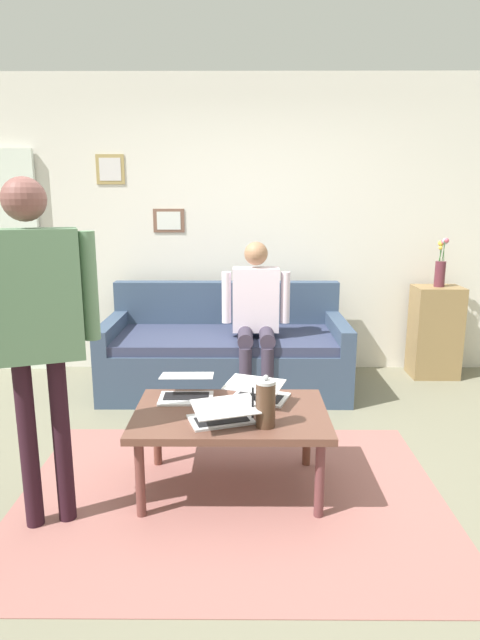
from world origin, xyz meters
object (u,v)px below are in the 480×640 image
at_px(couch, 226,354).
at_px(person_standing, 34,312).
at_px(coffee_table, 231,420).
at_px(laptop_center, 222,415).
at_px(flower_vase, 441,267).
at_px(side_shelf, 435,332).
at_px(person_seated, 256,311).
at_px(laptop_left, 258,393).
at_px(french_press, 265,403).
at_px(laptop_right, 186,390).

height_order(couch, person_standing, person_standing).
xyz_separation_m(coffee_table, laptop_center, (0.04, 0.15, 0.09)).
bearing_deg(person_standing, flower_vase, -139.77).
xyz_separation_m(flower_vase, person_standing, (2.75, 2.32, 0.08)).
bearing_deg(coffee_table, couch, -87.14).
relative_size(couch, flower_vase, 4.66).
distance_m(laptop_center, flower_vase, 2.90).
distance_m(side_shelf, person_seated, 1.78).
height_order(coffee_table, laptop_left, laptop_left).
bearing_deg(coffee_table, french_press, 133.31).
xyz_separation_m(laptop_left, person_seated, (-0.02, -1.27, 0.21)).
relative_size(laptop_center, french_press, 1.45).
bearing_deg(person_seated, coffee_table, 83.23).
xyz_separation_m(coffee_table, laptop_left, (-0.15, -0.17, 0.10)).
relative_size(laptop_right, flower_vase, 0.73).
distance_m(laptop_center, french_press, 0.24).
xyz_separation_m(coffee_table, french_press, (-0.18, 0.19, 0.18)).
relative_size(laptop_left, person_seated, 0.33).
bearing_deg(person_standing, coffee_table, -160.25).
height_order(couch, french_press, couch).
height_order(laptop_left, laptop_right, laptop_left).
relative_size(laptop_center, side_shelf, 0.48).
bearing_deg(laptop_left, french_press, 94.41).
bearing_deg(couch, laptop_right, 82.80).
bearing_deg(couch, laptop_left, 99.01).
xyz_separation_m(couch, side_shelf, (-1.92, -0.33, 0.12)).
xyz_separation_m(french_press, flower_vase, (-1.65, -2.19, 0.43)).
distance_m(laptop_center, laptop_right, 0.43).
bearing_deg(laptop_left, person_standing, 24.88).
height_order(coffee_table, side_shelf, side_shelf).
height_order(french_press, person_seated, person_seated).
distance_m(laptop_center, person_seated, 1.62).
distance_m(couch, laptop_left, 1.53).
relative_size(couch, side_shelf, 2.42).
xyz_separation_m(laptop_left, laptop_right, (0.42, -0.05, -0.00)).
bearing_deg(laptop_left, person_seated, -90.74).
xyz_separation_m(laptop_right, flower_vase, (-2.10, -1.78, 0.51)).
distance_m(person_standing, person_seated, 2.10).
bearing_deg(person_seated, laptop_left, 89.26).
xyz_separation_m(french_press, side_shelf, (-1.65, -2.19, -0.17)).
distance_m(side_shelf, person_standing, 3.66).
xyz_separation_m(laptop_right, person_seated, (-0.44, -1.22, 0.22)).
xyz_separation_m(laptop_left, laptop_center, (0.19, 0.32, -0.00)).
bearing_deg(french_press, laptop_right, -42.22).
bearing_deg(person_standing, laptop_center, -168.70).
bearing_deg(coffee_table, side_shelf, -132.60).
bearing_deg(side_shelf, couch, 9.73).
bearing_deg(person_seated, person_standing, 58.52).
bearing_deg(laptop_center, french_press, 169.73).
bearing_deg(side_shelf, flower_vase, -135.82).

